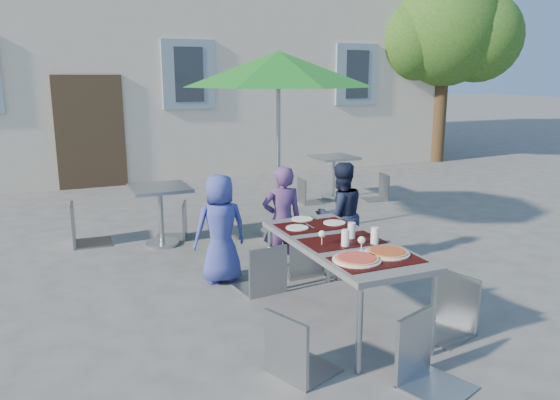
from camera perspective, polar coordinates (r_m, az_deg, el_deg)
name	(u,v)px	position (r m, az deg, el deg)	size (l,w,h in m)	color
ground	(401,321)	(5.24, 12.48, -12.23)	(90.00, 90.00, 0.00)	#4B4C4E
tree	(445,31)	(14.76, 16.86, 16.53)	(3.60, 3.00, 4.70)	#402E1B
dining_table	(342,247)	(4.93, 6.50, -4.91)	(0.80, 1.85, 0.76)	#434347
pizza_near_left	(357,259)	(4.41, 8.01, -6.11)	(0.39, 0.39, 0.03)	white
pizza_near_right	(387,252)	(4.61, 11.14, -5.37)	(0.37, 0.37, 0.03)	white
glassware	(354,235)	(4.82, 7.74, -3.69)	(0.50, 0.42, 0.15)	silver
place_settings	(312,223)	(5.44, 3.32, -2.41)	(0.68, 0.49, 0.01)	white
child_0	(220,229)	(5.88, -6.26, -2.98)	(0.58, 0.38, 1.19)	#38439C
child_1	(282,221)	(6.06, 0.22, -2.18)	(0.45, 0.30, 1.24)	#503369
child_2	(340,215)	(6.34, 6.31, -1.57)	(0.60, 0.35, 1.23)	#181E36
chair_0	(263,239)	(5.55, -1.77, -4.13)	(0.47, 0.48, 0.97)	#91959C
chair_1	(303,227)	(6.01, 2.47, -2.88)	(0.42, 0.43, 0.95)	gray
chair_2	(347,228)	(6.08, 7.05, -2.88)	(0.48, 0.48, 0.94)	gray
chair_3	(296,306)	(4.03, 1.68, -10.97)	(0.56, 0.55, 0.97)	#8F939A
chair_4	(453,270)	(4.94, 17.60, -7.02)	(0.53, 0.53, 0.96)	gray
chair_5	(429,309)	(4.08, 15.31, -10.97)	(0.56, 0.56, 0.98)	#8F949A
patio_umbrella	(278,70)	(7.29, -0.17, 13.39)	(2.55, 2.55, 2.50)	#B5B9BD
cafe_table_0	(160,204)	(7.28, -12.38, -0.42)	(0.73, 0.73, 0.79)	#B5B9BD
bg_chair_l_0	(80,199)	(7.57, -20.17, 0.13)	(0.50, 0.50, 1.05)	slate
bg_chair_r_0	(177,200)	(7.55, -10.76, 0.05)	(0.52, 0.52, 0.93)	gray
cafe_table_1	(334,169)	(9.90, 5.63, 3.24)	(0.72, 0.72, 0.77)	#B5B9BD
bg_chair_l_1	(307,176)	(9.46, 2.82, 2.52)	(0.40, 0.40, 0.84)	gray
bg_chair_r_1	(380,171)	(9.90, 10.39, 2.95)	(0.45, 0.45, 0.88)	gray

